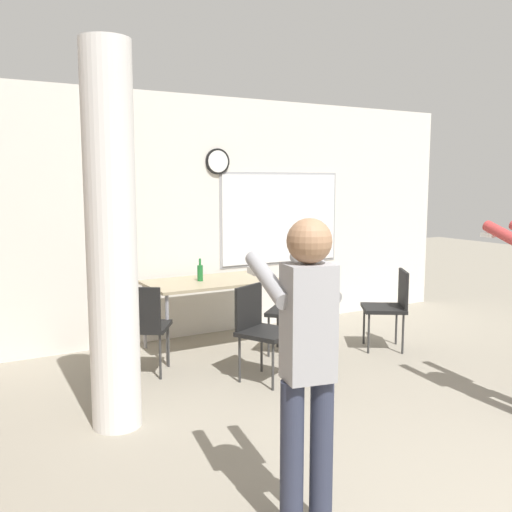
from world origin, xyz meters
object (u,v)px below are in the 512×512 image
bottle_on_table (200,272)px  chair_table_right (296,307)px  chair_mid_room (390,303)px  folding_table (212,285)px  chair_table_front (260,325)px  person_playing_front (306,352)px  chair_table_left (143,322)px

bottle_on_table → chair_table_right: bottle_on_table is taller
chair_mid_room → folding_table: bearing=148.7°
chair_table_front → folding_table: bearing=87.4°
chair_table_right → person_playing_front: bearing=-123.2°
chair_mid_room → person_playing_front: (-2.67, -2.23, 0.46)m
bottle_on_table → chair_table_left: 1.03m
bottle_on_table → chair_table_left: bottle_on_table is taller
bottle_on_table → chair_table_right: size_ratio=0.28×
folding_table → chair_table_right: size_ratio=1.64×
bottle_on_table → chair_mid_room: (1.78, -1.04, -0.34)m
chair_table_left → person_playing_front: person_playing_front is taller
chair_table_left → chair_table_right: bearing=-5.8°
chair_mid_room → person_playing_front: bearing=-140.2°
folding_table → chair_table_front: chair_table_front is taller
chair_mid_room → chair_table_right: size_ratio=1.00×
bottle_on_table → chair_table_left: (-0.82, -0.52, -0.34)m
chair_table_right → chair_table_front: bearing=-146.4°
bottle_on_table → person_playing_front: 3.38m
folding_table → bottle_on_table: 0.19m
folding_table → person_playing_front: 3.40m
chair_table_left → chair_table_right: 1.63m
folding_table → chair_table_right: (0.67, -0.65, -0.19)m
chair_table_front → person_playing_front: 2.36m
chair_table_front → person_playing_front: person_playing_front is taller
chair_table_right → chair_table_left: bearing=174.2°
chair_table_left → person_playing_front: bearing=-91.4°
folding_table → chair_table_left: chair_table_left is taller
chair_table_right → person_playing_front: size_ratio=0.53×
person_playing_front → chair_table_front: bearing=65.3°
folding_table → person_playing_front: size_ratio=0.86×
bottle_on_table → folding_table: bearing=-13.0°
chair_mid_room → person_playing_front: 3.51m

